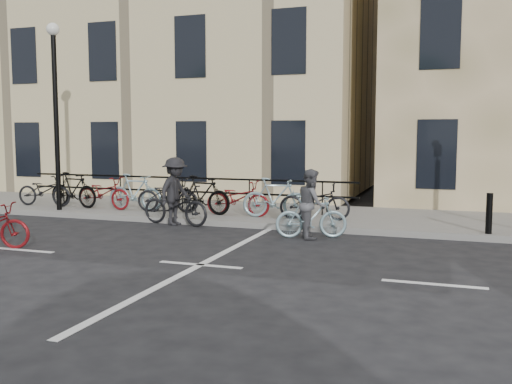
% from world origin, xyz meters
% --- Properties ---
extents(ground, '(120.00, 120.00, 0.00)m').
position_xyz_m(ground, '(0.00, 0.00, 0.00)').
color(ground, black).
rests_on(ground, ground).
extents(sidewalk, '(46.00, 4.00, 0.15)m').
position_xyz_m(sidewalk, '(-4.00, 6.00, 0.07)').
color(sidewalk, slate).
rests_on(sidewalk, ground).
extents(building_west, '(20.00, 10.00, 10.00)m').
position_xyz_m(building_west, '(-9.00, 13.00, 5.15)').
color(building_west, '#CCB58A').
rests_on(building_west, sidewalk).
extents(lamp_post, '(0.36, 0.36, 5.28)m').
position_xyz_m(lamp_post, '(-6.50, 4.40, 3.49)').
color(lamp_post, black).
rests_on(lamp_post, sidewalk).
extents(bollard_east, '(0.14, 0.14, 0.90)m').
position_xyz_m(bollard_east, '(5.00, 4.25, 0.60)').
color(bollard_east, black).
rests_on(bollard_east, sidewalk).
extents(parked_bikes, '(10.40, 1.23, 1.05)m').
position_xyz_m(parked_bikes, '(-3.30, 5.04, 0.64)').
color(parked_bikes, black).
rests_on(parked_bikes, sidewalk).
extents(cyclist_grey, '(1.67, 0.99, 1.56)m').
position_xyz_m(cyclist_grey, '(1.24, 3.25, 0.63)').
color(cyclist_grey, '#81A0A9').
rests_on(cyclist_grey, ground).
extents(cyclist_dark, '(2.04, 1.21, 1.74)m').
position_xyz_m(cyclist_dark, '(-2.50, 3.90, 0.68)').
color(cyclist_dark, black).
rests_on(cyclist_dark, ground).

